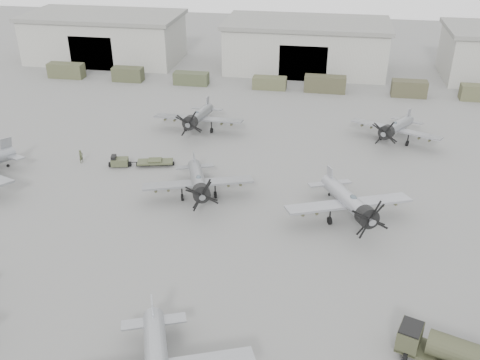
# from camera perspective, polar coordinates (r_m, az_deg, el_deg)

# --- Properties ---
(ground) EXTENTS (220.00, 220.00, 0.00)m
(ground) POSITION_cam_1_polar(r_m,az_deg,el_deg) (44.88, 1.71, -11.17)
(ground) COLOR slate
(ground) RESTS_ON ground
(hangar_left) EXTENTS (29.00, 14.80, 8.70)m
(hangar_left) POSITION_cam_1_polar(r_m,az_deg,el_deg) (108.03, -14.20, 14.58)
(hangar_left) COLOR gray
(hangar_left) RESTS_ON ground
(hangar_center) EXTENTS (29.00, 14.80, 8.70)m
(hangar_center) POSITION_cam_1_polar(r_m,az_deg,el_deg) (99.39, 7.03, 14.05)
(hangar_center) COLOR gray
(hangar_center) RESTS_ON ground
(support_truck_0) EXTENTS (6.19, 2.20, 2.52)m
(support_truck_0) POSITION_cam_1_polar(r_m,az_deg,el_deg) (99.49, -18.04, 11.05)
(support_truck_0) COLOR #43462D
(support_truck_0) RESTS_ON ground
(support_truck_1) EXTENTS (5.18, 2.20, 2.37)m
(support_truck_1) POSITION_cam_1_polar(r_m,az_deg,el_deg) (94.94, -11.86, 10.99)
(support_truck_1) COLOR #3C3F29
(support_truck_1) RESTS_ON ground
(support_truck_2) EXTENTS (5.83, 2.20, 2.05)m
(support_truck_2) POSITION_cam_1_polar(r_m,az_deg,el_deg) (91.60, -5.23, 10.73)
(support_truck_2) COLOR #3C422B
(support_truck_2) RESTS_ON ground
(support_truck_3) EXTENTS (5.51, 2.20, 1.97)m
(support_truck_3) POSITION_cam_1_polar(r_m,az_deg,el_deg) (89.24, 3.17, 10.30)
(support_truck_3) COLOR #494B31
(support_truck_3) RESTS_ON ground
(support_truck_4) EXTENTS (6.62, 2.20, 2.62)m
(support_truck_4) POSITION_cam_1_polar(r_m,az_deg,el_deg) (88.63, 9.06, 10.09)
(support_truck_4) COLOR #3D3C28
(support_truck_4) RESTS_ON ground
(support_truck_5) EXTENTS (5.45, 2.20, 2.57)m
(support_truck_5) POSITION_cam_1_polar(r_m,az_deg,el_deg) (89.53, 17.59, 9.28)
(support_truck_5) COLOR #3E3D28
(support_truck_5) RESTS_ON ground
(aircraft_mid_1) EXTENTS (11.55, 10.40, 4.64)m
(aircraft_mid_1) POSITION_cam_1_polar(r_m,az_deg,el_deg) (55.52, -4.47, -0.19)
(aircraft_mid_1) COLOR gray
(aircraft_mid_1) RESTS_ON ground
(aircraft_mid_2) EXTENTS (12.36, 11.17, 5.01)m
(aircraft_mid_2) POSITION_cam_1_polar(r_m,az_deg,el_deg) (52.49, 11.67, -2.34)
(aircraft_mid_2) COLOR #9D9EA5
(aircraft_mid_2) RESTS_ON ground
(aircraft_far_0) EXTENTS (11.98, 10.78, 4.81)m
(aircraft_far_0) POSITION_cam_1_polar(r_m,az_deg,el_deg) (71.83, -4.53, 6.72)
(aircraft_far_0) COLOR gray
(aircraft_far_0) RESTS_ON ground
(aircraft_far_1) EXTENTS (11.40, 10.33, 4.66)m
(aircraft_far_1) POSITION_cam_1_polar(r_m,az_deg,el_deg) (71.22, 16.24, 5.39)
(aircraft_far_1) COLOR gray
(aircraft_far_1) RESTS_ON ground
(fuel_tanker) EXTENTS (6.80, 4.14, 2.49)m
(fuel_tanker) POSITION_cam_1_polar(r_m,az_deg,el_deg) (40.20, 21.05, -16.47)
(fuel_tanker) COLOR #363825
(fuel_tanker) RESTS_ON ground
(tug_trailer) EXTENTS (7.31, 2.94, 1.45)m
(tug_trailer) POSITION_cam_1_polar(r_m,az_deg,el_deg) (64.25, -11.32, 1.91)
(tug_trailer) COLOR #3D422B
(tug_trailer) RESTS_ON ground
(ground_crew) EXTENTS (0.55, 0.68, 1.62)m
(ground_crew) POSITION_cam_1_polar(r_m,az_deg,el_deg) (66.48, -16.60, 2.43)
(ground_crew) COLOR #3F442C
(ground_crew) RESTS_ON ground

